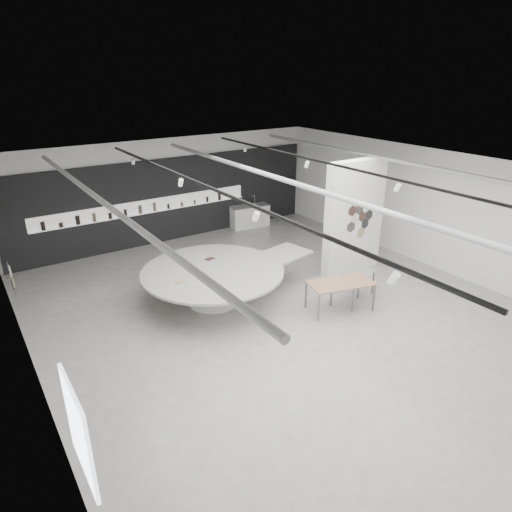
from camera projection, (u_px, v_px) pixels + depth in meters
room at (281, 242)px, 11.45m from camera, size 12.02×14.02×3.82m
back_wall_display at (169, 200)px, 16.97m from camera, size 11.80×0.27×3.10m
partition_column at (354, 218)px, 14.18m from camera, size 2.20×0.38×3.60m
display_island at (216, 280)px, 12.65m from camera, size 5.50×4.60×1.00m
sample_table_wood at (341, 284)px, 12.20m from camera, size 1.89×1.28×0.81m
sample_table_stone at (354, 278)px, 12.76m from camera, size 1.61×1.18×0.75m
kitchen_counter at (250, 216)px, 18.76m from camera, size 1.67×0.83×1.26m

